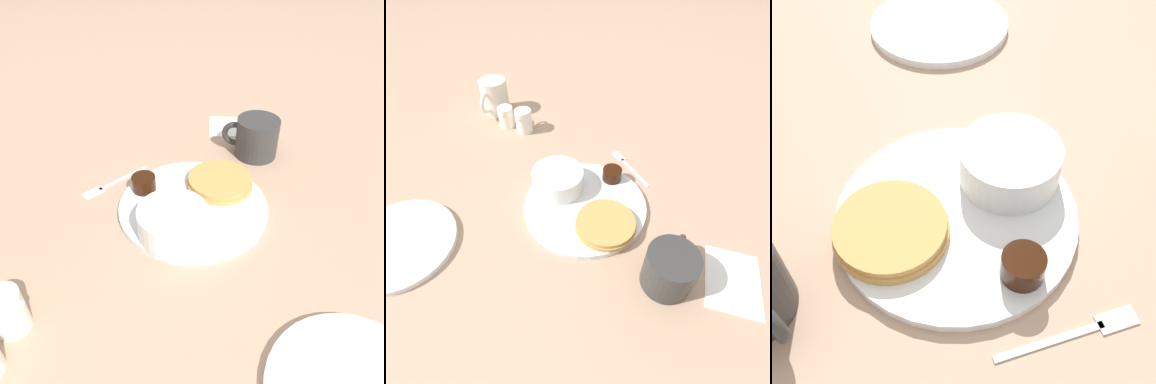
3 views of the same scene
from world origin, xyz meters
The scene contains 10 objects.
ground_plane centered at (0.00, 0.00, 0.00)m, with size 4.00×4.00×0.00m, color tan.
plate centered at (0.00, 0.00, 0.01)m, with size 0.26×0.26×0.01m.
pancake_stack centered at (0.06, 0.05, 0.02)m, with size 0.12×0.12×0.02m.
bowl centered at (-0.04, -0.07, 0.04)m, with size 0.11×0.11×0.05m.
syrup_cup centered at (-0.09, 0.05, 0.03)m, with size 0.04×0.04×0.03m.
butter_ramekin centered at (-0.07, -0.08, 0.03)m, with size 0.04×0.04×0.04m.
coffee_mug centered at (0.15, 0.16, 0.04)m, with size 0.12×0.09×0.08m.
creamer_pitcher_near centered at (-0.26, -0.20, 0.03)m, with size 0.07×0.05×0.07m.
fork centered at (-0.15, 0.09, 0.00)m, with size 0.13×0.10×0.00m.
napkin centered at (0.14, 0.28, 0.00)m, with size 0.14×0.11×0.00m.
Camera 1 is at (-0.06, -0.50, 0.45)m, focal length 35.00 mm.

